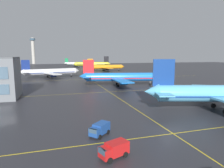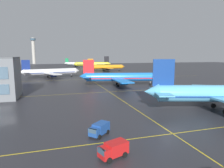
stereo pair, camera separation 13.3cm
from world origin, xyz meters
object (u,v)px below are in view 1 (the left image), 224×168
service_truck_red_van (114,149)px  service_truck_catering (100,129)px  control_tower (33,49)px  airliner_third_row (50,72)px  airliner_second_row (121,77)px  airliner_distant_taxiway (76,64)px  airliner_far_right_stand (92,64)px  airliner_far_left_stand (105,67)px

service_truck_red_van → service_truck_catering: (-0.17, 7.82, 0.00)m
service_truck_red_van → control_tower: control_tower is taller
airliner_third_row → airliner_second_row: bearing=-53.3°
airliner_second_row → service_truck_red_van: size_ratio=8.44×
airliner_second_row → airliner_distant_taxiway: (-1.38, 166.17, -0.59)m
service_truck_red_van → airliner_third_row: bearing=95.3°
service_truck_red_van → service_truck_catering: 7.82m
airliner_far_right_stand → service_truck_catering: size_ratio=9.44×
airliner_far_left_stand → control_tower: control_tower is taller
airliner_second_row → airliner_distant_taxiway: airliner_second_row is taller
service_truck_catering → airliner_second_row: bearing=67.0°
airliner_second_row → service_truck_catering: (-21.92, -51.74, -2.88)m
airliner_distant_taxiway → service_truck_red_van: airliner_distant_taxiway is taller
airliner_far_left_stand → service_truck_catering: bearing=-105.1°
airliner_second_row → airliner_distant_taxiway: bearing=90.5°
service_truck_red_van → airliner_second_row: bearing=69.9°
airliner_far_right_stand → airliner_distant_taxiway: bearing=108.0°
airliner_far_left_stand → airliner_far_right_stand: (-3.39, 43.97, 0.63)m
airliner_third_row → airliner_far_right_stand: airliner_far_right_stand is taller
airliner_distant_taxiway → service_truck_catering: 218.90m
airliner_third_row → airliner_far_right_stand: bearing=63.8°
airliner_distant_taxiway → control_tower: bearing=121.2°
service_truck_catering → control_tower: size_ratio=0.10×
airliner_third_row → airliner_far_left_stand: (45.69, 41.88, -0.11)m
airliner_far_left_stand → service_truck_red_van: size_ratio=7.83×
airliner_third_row → control_tower: control_tower is taller
airliner_far_left_stand → airliner_distant_taxiway: bearing=100.9°
airliner_far_right_stand → airliner_distant_taxiway: size_ratio=1.27×
airliner_distant_taxiway → airliner_far_right_stand: bearing=-72.0°
airliner_far_right_stand → control_tower: size_ratio=0.94×
airliner_second_row → airliner_far_right_stand: bearing=85.0°
airliner_far_right_stand → service_truck_catering: bearing=-100.5°
service_truck_red_van → airliner_far_right_stand: bearing=80.0°
airliner_third_row → service_truck_catering: (9.19, -93.42, -2.66)m
airliner_far_right_stand → airliner_far_left_stand: bearing=-85.6°
airliner_second_row → service_truck_catering: 56.27m
airliner_second_row → airliner_far_right_stand: size_ratio=0.94×
airliner_far_right_stand → service_truck_catering: 182.33m
airliner_third_row → control_tower: (-28.92, 221.22, 20.68)m
airliner_third_row → service_truck_red_van: airliner_third_row is taller
service_truck_catering → control_tower: control_tower is taller
airliner_far_right_stand → service_truck_red_van: bearing=-100.0°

